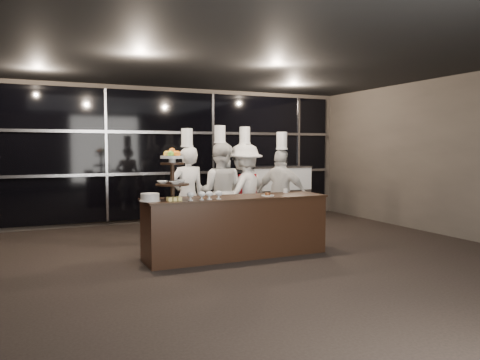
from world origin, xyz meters
name	(u,v)px	position (x,y,z in m)	size (l,w,h in m)	color
room	(264,161)	(0.00, 0.00, 1.50)	(10.00, 10.00, 10.00)	black
window_wall	(162,155)	(0.00, 4.94, 1.50)	(8.60, 0.10, 2.80)	black
buffet_counter	(236,226)	(0.19, 1.29, 0.47)	(2.84, 0.74, 0.92)	black
display_stand	(172,171)	(-0.81, 1.29, 1.34)	(0.48, 0.48, 0.74)	black
compotes	(205,194)	(-0.39, 1.07, 1.00)	(0.54, 0.11, 0.12)	silver
layer_cake	(150,197)	(-1.15, 1.24, 0.97)	(0.30, 0.30, 0.11)	white
pastry_squares	(174,199)	(-0.84, 1.12, 0.95)	(0.19, 0.13, 0.05)	#FFE87C
small_plate	(268,195)	(0.68, 1.19, 0.94)	(0.20, 0.20, 0.05)	white
chef_cup	(285,190)	(1.20, 1.54, 0.96)	(0.08, 0.08, 0.07)	white
display_case	(277,190)	(2.55, 4.30, 0.69)	(1.49, 0.65, 1.24)	#A5A5AA
chef_a	(187,195)	(-0.26, 2.31, 0.87)	(0.65, 0.47, 1.99)	silver
chef_b	(220,192)	(0.37, 2.41, 0.89)	(1.06, 0.99, 2.05)	silver
chef_c	(245,191)	(0.87, 2.45, 0.88)	(1.30, 1.10, 2.04)	white
chef_d	(281,194)	(1.39, 2.01, 0.84)	(0.91, 1.00, 1.94)	silver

